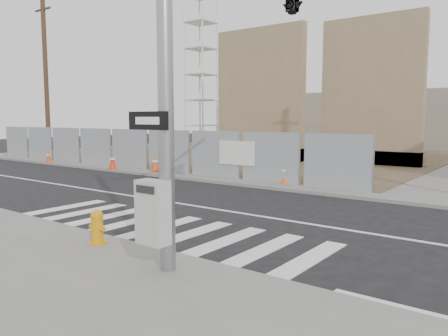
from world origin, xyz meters
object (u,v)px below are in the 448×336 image
Objects in this scene: crane_tower at (201,37)px; traffic_cone_c at (155,164)px; traffic_cone_b at (113,161)px; signal_pole at (258,15)px; traffic_cone_a at (49,156)px; fire_hydrant at (97,227)px; traffic_cone_d at (285,173)px.

crane_tower is 16.68m from traffic_cone_c.
traffic_cone_b is (4.83, -12.78, -8.51)m from crane_tower.
signal_pole is 19.97m from traffic_cone_a.
signal_pole is at bearing -33.73° from traffic_cone_c.
fire_hydrant is at bearing -54.69° from crane_tower.
traffic_cone_b is (-10.44, 8.77, 0.04)m from fire_hydrant.
signal_pole is at bearing -47.43° from crane_tower.
traffic_cone_d is (15.19, 0.89, 0.06)m from traffic_cone_a.
traffic_cone_d is at bearing 3.36° from traffic_cone_a.
crane_tower is at bearing 125.19° from fire_hydrant.
traffic_cone_d reaches higher than fire_hydrant.
signal_pole reaches higher than traffic_cone_c.
crane_tower is 27.76m from fire_hydrant.
fire_hydrant is 12.16m from traffic_cone_c.
fire_hydrant is at bearing -28.38° from traffic_cone_a.
crane_tower is 26.92× the size of traffic_cone_a.
fire_hydrant is at bearing -40.03° from traffic_cone_b.
traffic_cone_b is at bearing 153.68° from signal_pole.
traffic_cone_b is at bearing -69.31° from crane_tower.
fire_hydrant is at bearing -131.66° from signal_pole.
signal_pole is 5.46m from fire_hydrant.
traffic_cone_c is (-7.89, 9.26, 0.04)m from fire_hydrant.
signal_pole is at bearing -26.32° from traffic_cone_b.
traffic_cone_c reaches higher than fire_hydrant.
traffic_cone_d is at bearing 5.41° from traffic_cone_b.
fire_hydrant is at bearing -49.57° from traffic_cone_c.
crane_tower is 22.77× the size of traffic_cone_b.
crane_tower reaches higher than fire_hydrant.
traffic_cone_c is (7.38, -12.29, -8.52)m from crane_tower.
signal_pole is 8.95m from traffic_cone_d.
traffic_cone_d is at bearing -39.90° from crane_tower.
traffic_cone_d is (9.39, 0.89, 0.00)m from traffic_cone_b.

